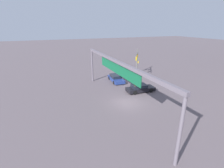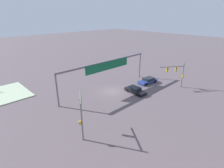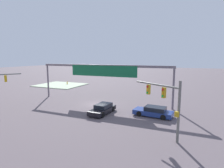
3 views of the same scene
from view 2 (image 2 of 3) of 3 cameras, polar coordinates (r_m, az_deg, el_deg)
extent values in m
plane|color=#5D5157|center=(36.20, 0.06, -2.35)|extent=(220.46, 220.46, 0.00)
cylinder|color=slate|center=(22.21, -9.61, -11.98)|extent=(0.21, 0.21, 5.12)
cylinder|color=slate|center=(23.14, -10.04, -4.41)|extent=(2.69, 3.88, 0.16)
cube|color=#BF9312|center=(23.60, -9.95, -5.50)|extent=(0.39, 0.41, 0.95)
cylinder|color=red|center=(23.47, -10.38, -4.88)|extent=(0.16, 0.20, 0.20)
cylinder|color=orange|center=(23.60, -10.33, -5.54)|extent=(0.16, 0.20, 0.20)
cylinder|color=green|center=(23.74, -10.29, -6.18)|extent=(0.16, 0.20, 0.20)
cube|color=#BF9312|center=(22.24, -10.25, -12.11)|extent=(0.37, 0.38, 0.44)
cylinder|color=#62635E|center=(40.19, 21.59, 2.59)|extent=(0.22, 0.22, 5.27)
cylinder|color=#62635E|center=(38.32, 18.59, 5.25)|extent=(4.49, 3.09, 0.17)
cube|color=#B38C1A|center=(38.96, 19.77, 4.43)|extent=(0.41, 0.39, 0.95)
cylinder|color=red|center=(38.74, 19.94, 4.77)|extent=(0.20, 0.16, 0.20)
cylinder|color=orange|center=(38.82, 19.88, 4.35)|extent=(0.20, 0.16, 0.20)
cylinder|color=green|center=(38.91, 19.83, 3.93)|extent=(0.20, 0.16, 0.20)
cube|color=#B38C1A|center=(38.05, 17.22, 4.35)|extent=(0.41, 0.39, 0.95)
cylinder|color=red|center=(37.83, 17.38, 4.70)|extent=(0.20, 0.16, 0.20)
cylinder|color=orange|center=(37.92, 17.32, 4.26)|extent=(0.20, 0.16, 0.20)
cylinder|color=green|center=(38.00, 17.27, 3.83)|extent=(0.20, 0.16, 0.20)
cube|color=#B38C1A|center=(40.02, 21.75, 2.32)|extent=(0.38, 0.37, 0.44)
cylinder|color=slate|center=(44.03, 8.83, 5.74)|extent=(0.28, 0.28, 5.65)
cylinder|color=slate|center=(30.64, -17.14, -2.25)|extent=(0.28, 0.28, 5.65)
cube|color=slate|center=(35.45, -1.87, 7.11)|extent=(22.23, 0.35, 0.35)
cube|color=#115C38|center=(35.70, -1.27, 5.90)|extent=(11.16, 0.08, 1.69)
cube|color=navy|center=(41.08, 11.31, 0.87)|extent=(4.83, 2.28, 0.55)
cube|color=black|center=(41.11, 11.62, 1.64)|extent=(2.57, 1.86, 0.50)
cylinder|color=black|center=(39.55, 10.89, -0.11)|extent=(0.66, 0.27, 0.64)
cylinder|color=black|center=(40.62, 9.03, 0.61)|extent=(0.66, 0.27, 0.64)
cylinder|color=black|center=(41.69, 13.51, 0.83)|extent=(0.66, 0.27, 0.64)
cylinder|color=black|center=(42.70, 11.67, 1.49)|extent=(0.66, 0.27, 0.64)
cube|color=black|center=(35.65, 7.47, -2.18)|extent=(2.02, 4.59, 0.55)
cube|color=black|center=(35.61, 7.19, -1.27)|extent=(1.69, 2.42, 0.50)
cylinder|color=black|center=(35.46, 10.03, -2.67)|extent=(0.25, 0.65, 0.64)
cylinder|color=black|center=(34.30, 8.25, -3.43)|extent=(0.25, 0.65, 0.64)
cylinder|color=black|center=(37.11, 6.73, -1.34)|extent=(0.25, 0.65, 0.64)
cylinder|color=black|center=(36.00, 4.93, -2.02)|extent=(0.25, 0.65, 0.64)
camera|label=1|loc=(34.42, -36.15, 9.71)|focal=26.88mm
camera|label=3|loc=(36.64, 45.56, 3.14)|focal=29.44mm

